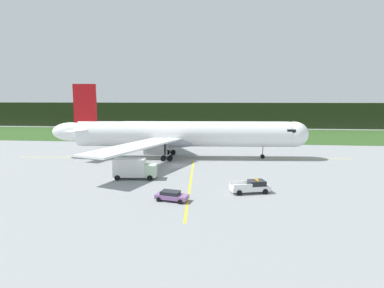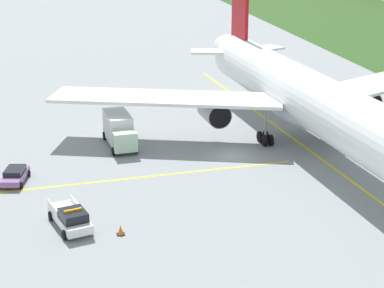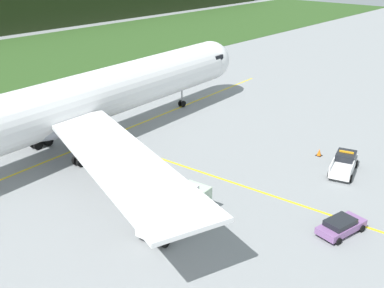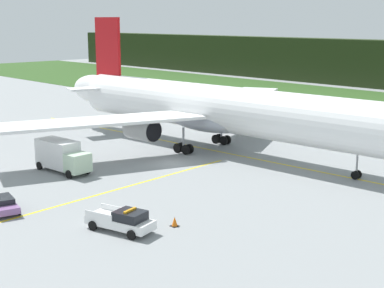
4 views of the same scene
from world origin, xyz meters
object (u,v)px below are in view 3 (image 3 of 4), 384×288
at_px(airliner, 78,103).
at_px(staff_car, 341,226).
at_px(catering_truck, 173,208).
at_px(apron_cone, 319,152).
at_px(ops_pickup_truck, 344,163).

height_order(airliner, staff_car, airliner).
bearing_deg(catering_truck, apron_cone, -6.02).
distance_m(ops_pickup_truck, apron_cone, 4.23).
height_order(ops_pickup_truck, staff_car, ops_pickup_truck).
bearing_deg(ops_pickup_truck, catering_truck, 162.67).
xyz_separation_m(airliner, apron_cone, (15.77, -21.57, -4.96)).
distance_m(airliner, apron_cone, 27.18).
height_order(ops_pickup_truck, catering_truck, catering_truck).
bearing_deg(staff_car, apron_cone, 33.41).
bearing_deg(staff_car, ops_pickup_truck, 23.54).
xyz_separation_m(ops_pickup_truck, apron_cone, (1.97, 3.71, -0.52)).
bearing_deg(apron_cone, ops_pickup_truck, -117.96).
height_order(airliner, ops_pickup_truck, airliner).
relative_size(airliner, apron_cone, 73.78).
bearing_deg(airliner, staff_car, -84.21).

